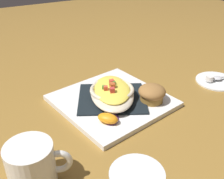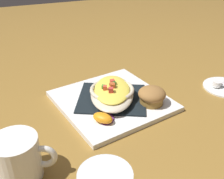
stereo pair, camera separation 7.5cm
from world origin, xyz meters
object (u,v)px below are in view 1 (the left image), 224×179
at_px(gratin_dish, 112,91).
at_px(muffin, 152,93).
at_px(creamer_saucer, 217,80).
at_px(coffee_mug, 33,168).
at_px(spoon, 219,78).
at_px(square_plate, 112,101).
at_px(creamer_cup_0, 210,78).
at_px(orange_garnish, 109,119).

relative_size(gratin_dish, muffin, 3.00).
bearing_deg(creamer_saucer, coffee_mug, 12.08).
bearing_deg(spoon, square_plate, -7.63).
xyz_separation_m(creamer_saucer, spoon, (-0.01, 0.00, 0.01)).
bearing_deg(spoon, coffee_mug, 11.84).
bearing_deg(coffee_mug, gratin_dish, -145.63).
relative_size(muffin, creamer_cup_0, 3.08).
bearing_deg(gratin_dish, spoon, 172.37).
xyz_separation_m(coffee_mug, creamer_saucer, (-0.62, -0.13, -0.04)).
relative_size(spoon, creamer_cup_0, 4.13).
bearing_deg(muffin, square_plate, -33.43).
relative_size(square_plate, creamer_saucer, 2.14).
xyz_separation_m(orange_garnish, spoon, (-0.42, -0.04, -0.01)).
distance_m(square_plate, creamer_saucer, 0.36).
height_order(square_plate, creamer_saucer, square_plate).
bearing_deg(gratin_dish, creamer_cup_0, 172.57).
distance_m(gratin_dish, muffin, 0.11).
distance_m(orange_garnish, spoon, 0.42).
relative_size(gratin_dish, spoon, 2.24).
xyz_separation_m(square_plate, creamer_cup_0, (-0.33, 0.04, 0.01)).
height_order(square_plate, coffee_mug, coffee_mug).
distance_m(muffin, coffee_mug, 0.37).
xyz_separation_m(spoon, creamer_cup_0, (0.04, -0.01, 0.00)).
xyz_separation_m(square_plate, creamer_saucer, (-0.35, 0.05, -0.00)).
height_order(muffin, orange_garnish, muffin).
relative_size(square_plate, coffee_mug, 2.35).
height_order(muffin, creamer_cup_0, muffin).
bearing_deg(spoon, muffin, 2.40).
bearing_deg(creamer_cup_0, square_plate, -7.44).
bearing_deg(square_plate, gratin_dish, 38.46).
distance_m(muffin, creamer_cup_0, 0.24).
relative_size(coffee_mug, creamer_saucer, 0.91).
relative_size(muffin, orange_garnish, 1.07).
height_order(muffin, creamer_saucer, muffin).
xyz_separation_m(square_plate, spoon, (-0.36, 0.05, 0.01)).
relative_size(creamer_saucer, spoon, 1.32).
bearing_deg(square_plate, creamer_saucer, 172.40).
xyz_separation_m(square_plate, coffee_mug, (0.26, 0.18, 0.03)).
bearing_deg(creamer_cup_0, muffin, 4.21).
relative_size(gratin_dish, orange_garnish, 3.22).
bearing_deg(gratin_dish, orange_garnish, 57.44).
distance_m(orange_garnish, creamer_cup_0, 0.39).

